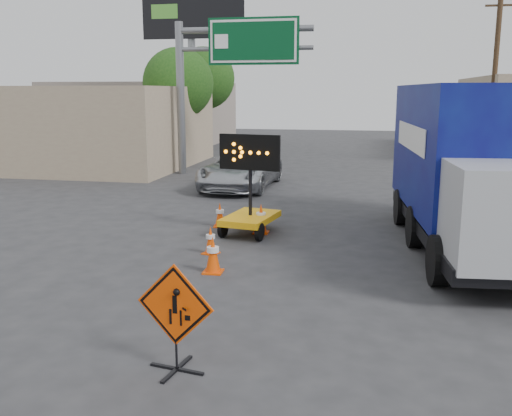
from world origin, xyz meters
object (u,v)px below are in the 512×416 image
(construction_sign, at_px, (175,315))
(box_truck, at_px, (469,176))
(arrow_board, at_px, (250,211))
(pickup_truck, at_px, (241,169))

(construction_sign, height_order, box_truck, box_truck)
(construction_sign, bearing_deg, arrow_board, 104.37)
(construction_sign, xyz_separation_m, box_truck, (4.81, 7.31, 0.97))
(arrow_board, distance_m, pickup_truck, 7.45)
(construction_sign, relative_size, pickup_truck, 0.28)
(construction_sign, xyz_separation_m, pickup_truck, (-2.57, 14.95, -0.06))
(arrow_board, xyz_separation_m, pickup_truck, (-1.94, 7.19, 0.14))
(arrow_board, bearing_deg, pickup_truck, 114.83)
(arrow_board, bearing_deg, box_truck, 4.96)
(arrow_board, relative_size, box_truck, 0.32)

